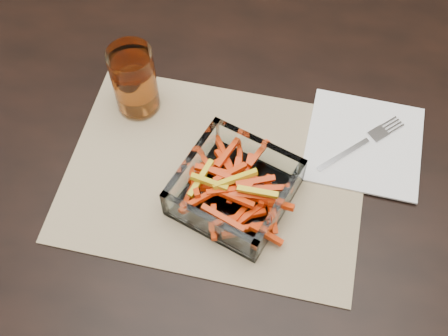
{
  "coord_description": "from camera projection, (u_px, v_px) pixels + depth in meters",
  "views": [
    {
      "loc": [
        -0.02,
        -0.52,
        1.5
      ],
      "look_at": [
        -0.09,
        -0.11,
        0.78
      ],
      "focal_mm": 45.0,
      "sensor_mm": 36.0,
      "label": 1
    }
  ],
  "objects": [
    {
      "name": "glass_bowl",
      "position": [
        234.0,
        189.0,
        0.82
      ],
      "size": [
        0.2,
        0.2,
        0.06
      ],
      "rotation": [
        0.0,
        0.0,
        -0.36
      ],
      "color": "white",
      "rests_on": "placemat"
    },
    {
      "name": "dining_table",
      "position": [
        283.0,
        158.0,
        0.98
      ],
      "size": [
        1.6,
        0.9,
        0.75
      ],
      "color": "black",
      "rests_on": "ground"
    },
    {
      "name": "tumbler",
      "position": [
        135.0,
        82.0,
        0.88
      ],
      "size": [
        0.07,
        0.07,
        0.12
      ],
      "color": "white",
      "rests_on": "placemat"
    },
    {
      "name": "placemat",
      "position": [
        215.0,
        175.0,
        0.86
      ],
      "size": [
        0.47,
        0.35,
        0.0
      ],
      "primitive_type": "cube",
      "rotation": [
        0.0,
        0.0,
        -0.05
      ],
      "color": "tan",
      "rests_on": "dining_table"
    },
    {
      "name": "fork",
      "position": [
        363.0,
        143.0,
        0.88
      ],
      "size": [
        0.13,
        0.12,
        0.0
      ],
      "rotation": [
        0.0,
        0.0,
        -0.83
      ],
      "color": "silver",
      "rests_on": "napkin"
    },
    {
      "name": "napkin",
      "position": [
        364.0,
        143.0,
        0.88
      ],
      "size": [
        0.19,
        0.19,
        0.0
      ],
      "primitive_type": "cube",
      "rotation": [
        0.0,
        0.0,
        -0.07
      ],
      "color": "white",
      "rests_on": "placemat"
    }
  ]
}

